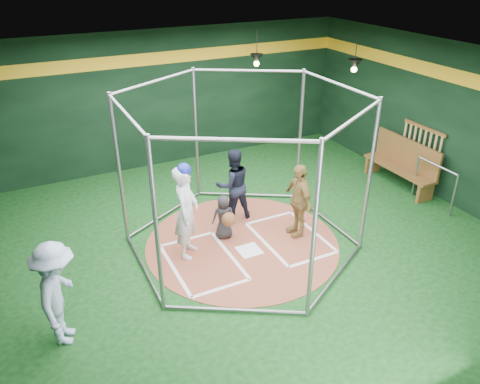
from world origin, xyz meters
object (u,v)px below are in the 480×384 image
batter_figure (186,211)px  dugout_bench (403,163)px  umpire (233,185)px  visitor_leopard (298,200)px

batter_figure → dugout_bench: batter_figure is taller
umpire → dugout_bench: size_ratio=0.78×
visitor_leopard → umpire: 1.45m
dugout_bench → batter_figure: bearing=-175.3°
visitor_leopard → batter_figure: bearing=-94.5°
batter_figure → umpire: batter_figure is taller
batter_figure → visitor_leopard: (2.23, -0.30, -0.17)m
visitor_leopard → dugout_bench: 3.57m
batter_figure → dugout_bench: (5.72, 0.47, -0.34)m
batter_figure → dugout_bench: size_ratio=0.93×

